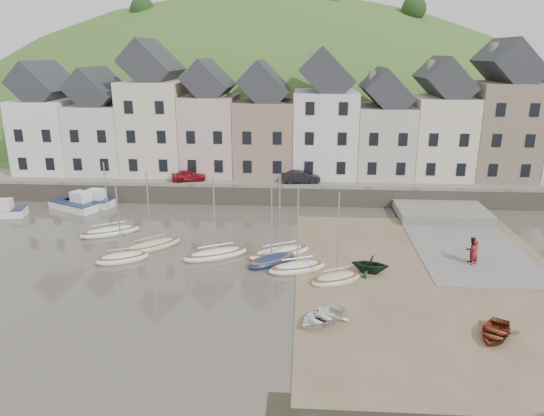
# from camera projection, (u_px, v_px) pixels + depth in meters

# --- Properties ---
(ground) EXTENTS (160.00, 160.00, 0.00)m
(ground) POSITION_uv_depth(u_px,v_px,m) (266.00, 277.00, 33.78)
(ground) COLOR #4A453A
(ground) RESTS_ON ground
(quay_land) EXTENTS (90.00, 30.00, 1.50)m
(quay_land) POSITION_uv_depth(u_px,v_px,m) (285.00, 165.00, 64.07)
(quay_land) COLOR #375F26
(quay_land) RESTS_ON ground
(quay_street) EXTENTS (70.00, 7.00, 0.10)m
(quay_street) POSITION_uv_depth(u_px,v_px,m) (281.00, 181.00, 52.87)
(quay_street) COLOR slate
(quay_street) RESTS_ON quay_land
(seawall) EXTENTS (70.00, 1.20, 1.80)m
(seawall) POSITION_uv_depth(u_px,v_px,m) (279.00, 195.00, 49.72)
(seawall) COLOR slate
(seawall) RESTS_ON ground
(beach) EXTENTS (18.00, 26.00, 0.06)m
(beach) POSITION_uv_depth(u_px,v_px,m) (433.00, 281.00, 33.10)
(beach) COLOR brown
(beach) RESTS_ON ground
(slipway) EXTENTS (8.00, 18.00, 0.12)m
(slipway) POSITION_uv_depth(u_px,v_px,m) (460.00, 239.00, 40.48)
(slipway) COLOR slate
(slipway) RESTS_ON ground
(hillside) EXTENTS (134.40, 84.00, 84.00)m
(hillside) POSITION_uv_depth(u_px,v_px,m) (264.00, 229.00, 96.60)
(hillside) COLOR #375F26
(hillside) RESTS_ON ground
(townhouse_terrace) EXTENTS (61.05, 8.00, 13.93)m
(townhouse_terrace) POSITION_uv_depth(u_px,v_px,m) (299.00, 121.00, 54.39)
(townhouse_terrace) COLOR white
(townhouse_terrace) RESTS_ON quay_land
(sailboat_0) EXTENTS (4.97, 3.82, 6.32)m
(sailboat_0) POSITION_uv_depth(u_px,v_px,m) (110.00, 231.00, 41.61)
(sailboat_0) COLOR white
(sailboat_0) RESTS_ON ground
(sailboat_1) EXTENTS (4.06, 3.00, 6.32)m
(sailboat_1) POSITION_uv_depth(u_px,v_px,m) (122.00, 258.00, 36.25)
(sailboat_1) COLOR white
(sailboat_1) RESTS_ON ground
(sailboat_2) EXTENTS (4.63, 4.38, 6.32)m
(sailboat_2) POSITION_uv_depth(u_px,v_px,m) (152.00, 246.00, 38.52)
(sailboat_2) COLOR beige
(sailboat_2) RESTS_ON ground
(sailboat_3) EXTENTS (5.07, 3.63, 6.32)m
(sailboat_3) POSITION_uv_depth(u_px,v_px,m) (216.00, 254.00, 36.95)
(sailboat_3) COLOR white
(sailboat_3) RESTS_ON ground
(sailboat_4) EXTENTS (4.99, 3.63, 6.32)m
(sailboat_4) POSITION_uv_depth(u_px,v_px,m) (279.00, 252.00, 37.26)
(sailboat_4) COLOR white
(sailboat_4) RESTS_ON ground
(sailboat_5) EXTENTS (4.03, 3.82, 6.32)m
(sailboat_5) POSITION_uv_depth(u_px,v_px,m) (272.00, 260.00, 35.87)
(sailboat_5) COLOR #152344
(sailboat_5) RESTS_ON ground
(sailboat_6) EXTENTS (4.39, 2.94, 6.32)m
(sailboat_6) POSITION_uv_depth(u_px,v_px,m) (297.00, 267.00, 34.65)
(sailboat_6) COLOR white
(sailboat_6) RESTS_ON ground
(sailboat_7) EXTENTS (3.87, 2.98, 6.32)m
(sailboat_7) POSITION_uv_depth(u_px,v_px,m) (336.00, 279.00, 32.91)
(sailboat_7) COLOR beige
(sailboat_7) RESTS_ON ground
(motorboat_0) EXTENTS (5.26, 3.80, 1.70)m
(motorboat_0) POSITION_uv_depth(u_px,v_px,m) (75.00, 204.00, 48.12)
(motorboat_0) COLOR white
(motorboat_0) RESTS_ON ground
(motorboat_2) EXTENTS (4.85, 2.52, 1.70)m
(motorboat_2) POSITION_uv_depth(u_px,v_px,m) (91.00, 201.00, 49.14)
(motorboat_2) COLOR white
(motorboat_2) RESTS_ON ground
(rowboat_white) EXTENTS (3.82, 3.89, 0.66)m
(rowboat_white) POSITION_uv_depth(u_px,v_px,m) (321.00, 317.00, 27.92)
(rowboat_white) COLOR white
(rowboat_white) RESTS_ON beach
(rowboat_green) EXTENTS (2.91, 2.65, 1.32)m
(rowboat_green) POSITION_uv_depth(u_px,v_px,m) (370.00, 264.00, 34.09)
(rowboat_green) COLOR black
(rowboat_green) RESTS_ON beach
(rowboat_red) EXTENTS (3.37, 3.67, 0.62)m
(rowboat_red) POSITION_uv_depth(u_px,v_px,m) (495.00, 332.00, 26.45)
(rowboat_red) COLOR maroon
(rowboat_red) RESTS_ON beach
(person_red) EXTENTS (0.80, 0.72, 1.84)m
(person_red) POSITION_uv_depth(u_px,v_px,m) (474.00, 252.00, 35.21)
(person_red) COLOR maroon
(person_red) RESTS_ON slipway
(person_dark) EXTENTS (1.08, 0.96, 1.85)m
(person_dark) POSITION_uv_depth(u_px,v_px,m) (472.00, 249.00, 35.72)
(person_dark) COLOR black
(person_dark) RESTS_ON slipway
(car_left) EXTENTS (3.77, 2.34, 1.20)m
(car_left) POSITION_uv_depth(u_px,v_px,m) (189.00, 175.00, 52.30)
(car_left) COLOR maroon
(car_left) RESTS_ON quay_street
(car_right) EXTENTS (3.99, 1.74, 1.28)m
(car_right) POSITION_uv_depth(u_px,v_px,m) (301.00, 177.00, 51.58)
(car_right) COLOR black
(car_right) RESTS_ON quay_street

